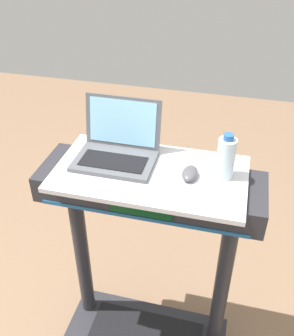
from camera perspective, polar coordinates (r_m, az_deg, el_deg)
name	(u,v)px	position (r m, az deg, el deg)	size (l,w,h in m)	color
desk_board	(150,174)	(1.52, 0.47, -0.81)	(0.75, 0.41, 0.02)	silver
laptop	(117,148)	(1.57, -4.37, 2.93)	(0.32, 0.25, 0.23)	#515459
computer_mouse	(190,173)	(1.48, 6.28, -0.78)	(0.06, 0.10, 0.03)	#4C4C51
water_bottle	(226,158)	(1.47, 11.45, 1.49)	(0.07, 0.07, 0.18)	silver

